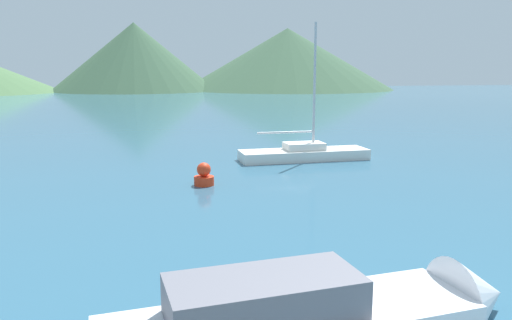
# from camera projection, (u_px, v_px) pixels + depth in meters

# --- Properties ---
(motorboat_near) EXTENTS (7.55, 2.37, 1.76)m
(motorboat_near) POSITION_uv_depth(u_px,v_px,m) (329.00, 317.00, 8.34)
(motorboat_near) COLOR silver
(motorboat_near) RESTS_ON ground_plane
(sailboat_inner) EXTENTS (6.47, 1.87, 6.68)m
(sailboat_inner) POSITION_uv_depth(u_px,v_px,m) (304.00, 153.00, 24.82)
(sailboat_inner) COLOR white
(sailboat_inner) RESTS_ON ground_plane
(buoy_marker) EXTENTS (0.78, 0.78, 0.90)m
(buoy_marker) POSITION_uv_depth(u_px,v_px,m) (204.00, 176.00, 19.40)
(buoy_marker) COLOR red
(buoy_marker) RESTS_ON ground_plane
(hill_central) EXTENTS (34.02, 34.02, 13.90)m
(hill_central) POSITION_uv_depth(u_px,v_px,m) (135.00, 57.00, 103.49)
(hill_central) COLOR #38563D
(hill_central) RESTS_ON ground_plane
(hill_east) EXTENTS (46.44, 46.44, 13.31)m
(hill_east) POSITION_uv_depth(u_px,v_px,m) (287.00, 59.00, 110.72)
(hill_east) COLOR #38563D
(hill_east) RESTS_ON ground_plane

